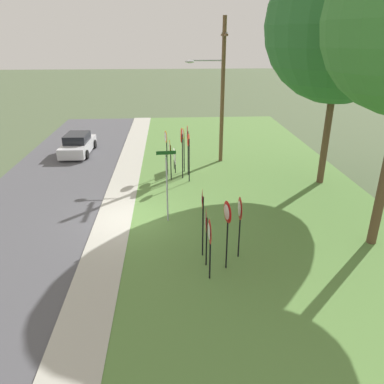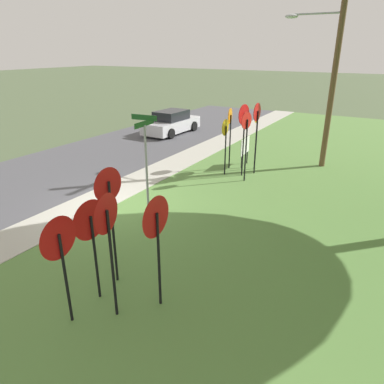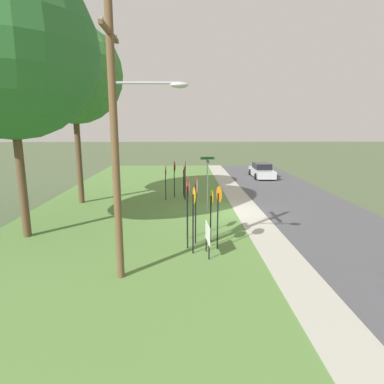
{
  "view_description": "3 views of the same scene",
  "coord_description": "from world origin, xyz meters",
  "views": [
    {
      "loc": [
        14.89,
        1.74,
        7.61
      ],
      "look_at": [
        0.25,
        2.67,
        1.39
      ],
      "focal_mm": 34.76,
      "sensor_mm": 36.0,
      "label": 1
    },
    {
      "loc": [
        8.12,
        7.77,
        4.92
      ],
      "look_at": [
        -0.15,
        2.94,
        1.07
      ],
      "focal_mm": 33.4,
      "sensor_mm": 36.0,
      "label": 2
    },
    {
      "loc": [
        -18.16,
        2.94,
        5.02
      ],
      "look_at": [
        -1.15,
        2.53,
        1.48
      ],
      "focal_mm": 30.39,
      "sensor_mm": 36.0,
      "label": 3
    }
  ],
  "objects": [
    {
      "name": "stop_sign_far_left",
      "position": [
        -6.1,
        2.59,
        1.93
      ],
      "size": [
        0.64,
        0.12,
        2.65
      ],
      "rotation": [
        0.0,
        0.0,
        0.1
      ],
      "color": "black",
      "rests_on": "grass_median"
    },
    {
      "name": "stop_sign_near_right",
      "position": [
        -5.56,
        2.79,
        2.16
      ],
      "size": [
        0.73,
        0.09,
        2.91
      ],
      "rotation": [
        0.0,
        0.0,
        -0.01
      ],
      "color": "black",
      "rests_on": "grass_median"
    },
    {
      "name": "yield_sign_center",
      "position": [
        3.28,
        4.16,
        1.82
      ],
      "size": [
        0.83,
        0.1,
        2.38
      ],
      "rotation": [
        0.0,
        0.0,
        -0.01
      ],
      "color": "black",
      "rests_on": "grass_median"
    },
    {
      "name": "street_name_post",
      "position": [
        0.22,
        1.61,
        1.92
      ],
      "size": [
        0.96,
        0.81,
        3.19
      ],
      "rotation": [
        0.0,
        0.0,
        0.09
      ],
      "color": "#9EA0A8",
      "rests_on": "grass_median"
    },
    {
      "name": "sidewalk_strip",
      "position": [
        0.0,
        -0.8,
        0.03
      ],
      "size": [
        44.0,
        1.6,
        0.06
      ],
      "primitive_type": "cube",
      "color": "#ADAA9E",
      "rests_on": "ground_plane"
    },
    {
      "name": "notice_board",
      "position": [
        -6.31,
        2.05,
        0.87
      ],
      "size": [
        1.1,
        0.11,
        1.25
      ],
      "rotation": [
        0.0,
        0.0,
        0.07
      ],
      "color": "black",
      "rests_on": "grass_median"
    },
    {
      "name": "stop_sign_center_tall",
      "position": [
        -5.03,
        2.45,
        2.17
      ],
      "size": [
        0.79,
        0.13,
        2.9
      ],
      "rotation": [
        0.0,
        0.0,
        -0.12
      ],
      "color": "black",
      "rests_on": "grass_median"
    },
    {
      "name": "ground_plane",
      "position": [
        0.0,
        0.0,
        0.0
      ],
      "size": [
        160.0,
        160.0,
        0.0
      ],
      "primitive_type": "plane",
      "color": "#4C5B3D"
    },
    {
      "name": "oak_tree_left",
      "position": [
        -3.92,
        10.09,
        8.02
      ],
      "size": [
        7.33,
        7.33,
        11.65
      ],
      "color": "brown",
      "rests_on": "grass_median"
    },
    {
      "name": "yield_sign_near_right",
      "position": [
        3.75,
        2.92,
        1.68
      ],
      "size": [
        0.83,
        0.12,
        2.21
      ],
      "rotation": [
        0.0,
        0.0,
        -0.07
      ],
      "color": "black",
      "rests_on": "grass_median"
    },
    {
      "name": "yield_sign_far_left",
      "position": [
        4.55,
        2.96,
        1.67
      ],
      "size": [
        0.82,
        0.1,
        2.2
      ],
      "rotation": [
        0.0,
        0.0,
        0.03
      ],
      "color": "black",
      "rests_on": "grass_median"
    },
    {
      "name": "utility_pole",
      "position": [
        -8.06,
        4.91,
        4.69
      ],
      "size": [
        2.1,
        2.39,
        8.6
      ],
      "color": "brown",
      "rests_on": "grass_median"
    },
    {
      "name": "parked_sedan_distant",
      "position": [
        12.84,
        -4.56,
        0.65
      ],
      "size": [
        4.61,
        1.93,
        1.39
      ],
      "rotation": [
        0.0,
        0.0,
        -0.01
      ],
      "color": "silver",
      "rests_on": "road_asphalt"
    },
    {
      "name": "yield_sign_far_right",
      "position": [
        3.98,
        3.6,
        1.96
      ],
      "size": [
        0.75,
        0.17,
        2.56
      ],
      "rotation": [
        0.0,
        0.0,
        0.19
      ],
      "color": "black",
      "rests_on": "grass_median"
    },
    {
      "name": "road_asphalt",
      "position": [
        0.0,
        -4.8,
        0.01
      ],
      "size": [
        44.0,
        6.4,
        0.01
      ],
      "primitive_type": "cube",
      "color": "#4C4C51",
      "rests_on": "ground_plane"
    },
    {
      "name": "stop_sign_far_right",
      "position": [
        -4.77,
        1.79,
        1.69
      ],
      "size": [
        0.66,
        0.1,
        2.3
      ],
      "rotation": [
        0.0,
        0.0,
        0.05
      ],
      "color": "black",
      "rests_on": "grass_median"
    },
    {
      "name": "stop_sign_far_center",
      "position": [
        -5.66,
        1.58,
        1.91
      ],
      "size": [
        0.66,
        0.15,
        2.6
      ],
      "rotation": [
        0.0,
        0.0,
        0.19
      ],
      "color": "black",
      "rests_on": "grass_median"
    },
    {
      "name": "oak_tree_right",
      "position": [
        2.6,
        9.63,
        8.0
      ],
      "size": [
        5.96,
        5.96,
        10.96
      ],
      "color": "brown",
      "rests_on": "grass_median"
    },
    {
      "name": "grass_median",
      "position": [
        0.0,
        6.0,
        0.02
      ],
      "size": [
        44.0,
        12.0,
        0.04
      ],
      "primitive_type": "cube",
      "color": "#567F3D",
      "rests_on": "ground_plane"
    },
    {
      "name": "yield_sign_near_left",
      "position": [
        3.11,
        2.85,
        2.04
      ],
      "size": [
        0.75,
        0.12,
        2.67
      ],
      "rotation": [
        0.0,
        0.0,
        -0.08
      ],
      "color": "black",
      "rests_on": "grass_median"
    },
    {
      "name": "stop_sign_near_left",
      "position": [
        -4.47,
        2.8,
        1.98
      ],
      "size": [
        0.64,
        0.15,
        2.71
      ],
      "rotation": [
        0.0,
        0.0,
        -0.2
      ],
      "color": "black",
      "rests_on": "grass_median"
    }
  ]
}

